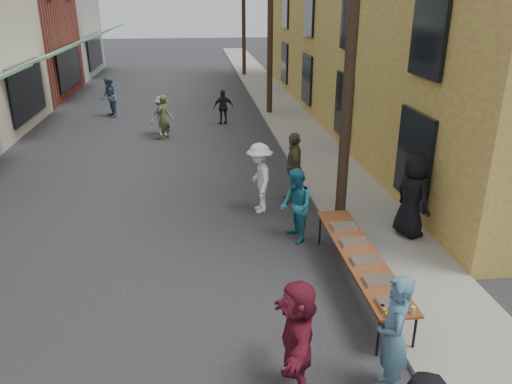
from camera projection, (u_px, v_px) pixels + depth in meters
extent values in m
plane|color=#28282B|center=(156.00, 302.00, 9.15)|extent=(120.00, 120.00, 0.00)
cube|color=gray|center=(284.00, 113.00, 23.53)|extent=(2.20, 60.00, 0.10)
cube|color=gray|center=(27.00, 7.00, 33.13)|extent=(8.00, 8.00, 9.00)
cube|color=#A37C3A|center=(430.00, 1.00, 21.47)|extent=(10.00, 28.00, 10.00)
cylinder|color=#2D2116|center=(352.00, 32.00, 10.74)|extent=(0.26, 0.26, 9.00)
cylinder|color=#2D2116|center=(270.00, 13.00, 21.81)|extent=(0.26, 0.26, 9.00)
cylinder|color=#2D2116|center=(244.00, 7.00, 32.89)|extent=(0.26, 0.26, 9.00)
cube|color=brown|center=(360.00, 255.00, 9.29)|extent=(0.70, 4.00, 0.04)
cylinder|color=black|center=(378.00, 337.00, 7.66)|extent=(0.04, 0.04, 0.71)
cylinder|color=black|center=(414.00, 334.00, 7.73)|extent=(0.04, 0.04, 0.71)
cylinder|color=black|center=(320.00, 230.00, 11.13)|extent=(0.04, 0.04, 0.71)
cylinder|color=black|center=(345.00, 229.00, 11.20)|extent=(0.04, 0.04, 0.71)
cube|color=maroon|center=(394.00, 303.00, 7.75)|extent=(0.50, 0.33, 0.08)
cube|color=#B2B2B7|center=(379.00, 281.00, 8.35)|extent=(0.50, 0.33, 0.08)
cube|color=tan|center=(366.00, 260.00, 8.99)|extent=(0.50, 0.33, 0.08)
cube|color=#B2B2B7|center=(354.00, 242.00, 9.64)|extent=(0.50, 0.33, 0.08)
cube|color=tan|center=(344.00, 227.00, 10.28)|extent=(0.50, 0.33, 0.08)
cylinder|color=#A57F26|center=(387.00, 315.00, 7.44)|extent=(0.07, 0.07, 0.08)
cylinder|color=#A57F26|center=(385.00, 311.00, 7.54)|extent=(0.07, 0.07, 0.08)
cylinder|color=#A57F26|center=(382.00, 307.00, 7.63)|extent=(0.07, 0.07, 0.08)
cylinder|color=tan|center=(413.00, 310.00, 7.53)|extent=(0.08, 0.08, 0.12)
imported|color=#477289|center=(393.00, 337.00, 6.76)|extent=(0.61, 0.77, 1.85)
imported|color=teal|center=(296.00, 206.00, 11.14)|extent=(0.78, 0.93, 1.71)
imported|color=white|center=(260.00, 178.00, 12.66)|extent=(0.73, 1.21, 1.82)
imported|color=brown|center=(294.00, 167.00, 13.28)|extent=(0.58, 1.17, 1.92)
imported|color=maroon|center=(297.00, 337.00, 6.85)|extent=(0.63, 1.64, 1.73)
imported|color=black|center=(412.00, 196.00, 11.14)|extent=(0.88, 1.09, 1.93)
imported|color=gray|center=(162.00, 116.00, 19.68)|extent=(1.17, 0.97, 1.57)
imported|color=black|center=(223.00, 107.00, 21.40)|extent=(0.92, 0.50, 1.49)
imported|color=#505B34|center=(163.00, 117.00, 19.14)|extent=(0.67, 0.75, 1.72)
imported|color=#426080|center=(109.00, 97.00, 22.62)|extent=(0.98, 1.08, 1.81)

